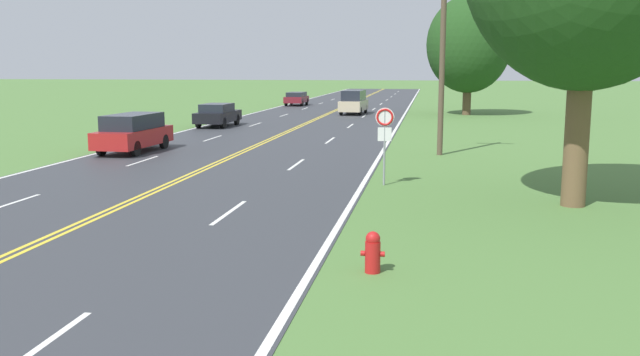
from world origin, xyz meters
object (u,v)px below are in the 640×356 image
car_red_van_mid_near (133,132)px  car_champagne_suv_receding (354,102)px  fire_hydrant (373,252)px  tree_left_verge (469,45)px  car_maroon_hatchback_distant (297,98)px  car_black_sedan_mid_far (218,114)px  traffic_sign (385,127)px

car_red_van_mid_near → car_champagne_suv_receding: size_ratio=0.97×
fire_hydrant → car_red_van_mid_near: size_ratio=0.17×
tree_left_verge → car_maroon_hatchback_distant: bearing=146.0°
tree_left_verge → car_maroon_hatchback_distant: size_ratio=2.30×
car_red_van_mid_near → tree_left_verge: bearing=-28.7°
fire_hydrant → car_black_sedan_mid_far: size_ratio=0.17×
traffic_sign → car_champagne_suv_receding: (-4.82, 33.44, -0.89)m
fire_hydrant → traffic_sign: traffic_sign is taller
car_champagne_suv_receding → car_maroon_hatchback_distant: 13.49m
tree_left_verge → car_black_sedan_mid_far: bearing=-140.1°
car_champagne_suv_receding → car_maroon_hatchback_distant: (-7.06, 11.50, -0.26)m
car_red_van_mid_near → car_maroon_hatchback_distant: (-0.10, 38.02, -0.16)m
traffic_sign → car_red_van_mid_near: (-11.78, 6.92, -0.99)m
traffic_sign → car_red_van_mid_near: bearing=149.6°
car_champagne_suv_receding → car_maroon_hatchback_distant: car_champagne_suv_receding is taller
car_black_sedan_mid_far → tree_left_verge: bearing=-48.9°
car_red_van_mid_near → car_black_sedan_mid_far: car_red_van_mid_near is taller
traffic_sign → car_maroon_hatchback_distant: traffic_sign is taller
tree_left_verge → car_champagne_suv_receding: bearing=-176.1°
car_red_van_mid_near → fire_hydrant: bearing=-141.5°
car_champagne_suv_receding → traffic_sign: bearing=10.9°
car_red_van_mid_near → car_black_sedan_mid_far: 13.42m
car_red_van_mid_near → car_maroon_hatchback_distant: size_ratio=1.16×
fire_hydrant → traffic_sign: bearing=92.7°
fire_hydrant → car_champagne_suv_receding: (-5.28, 42.97, 0.60)m
traffic_sign → car_black_sedan_mid_far: size_ratio=0.56×
traffic_sign → tree_left_verge: 34.51m
fire_hydrant → car_red_van_mid_near: 20.50m
car_red_van_mid_near → car_black_sedan_mid_far: size_ratio=1.06×
car_champagne_suv_receding → car_maroon_hatchback_distant: bearing=-145.8°
traffic_sign → car_red_van_mid_near: 13.70m
tree_left_verge → fire_hydrant: bearing=-95.0°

